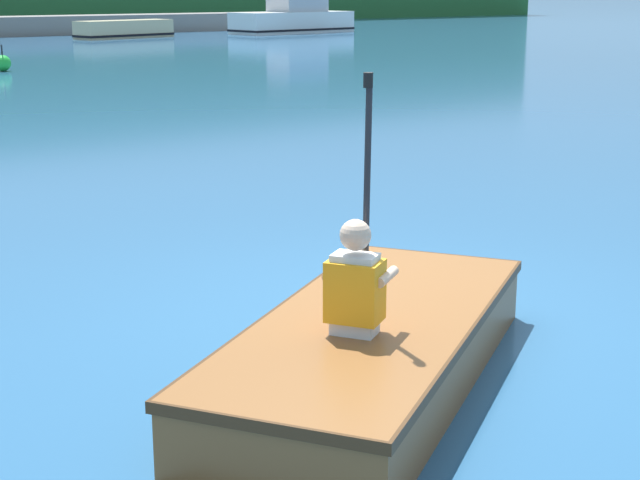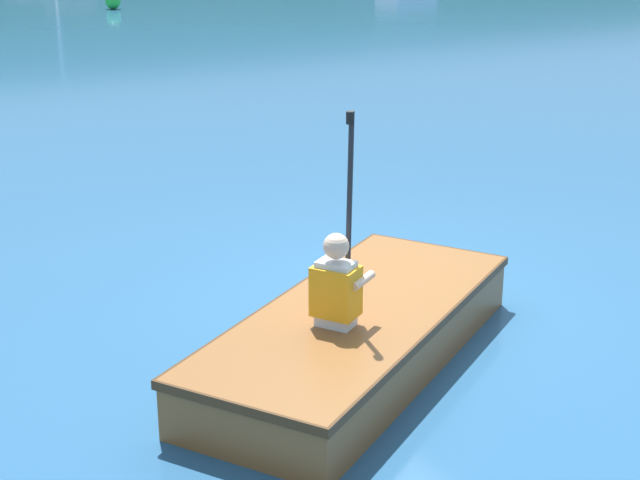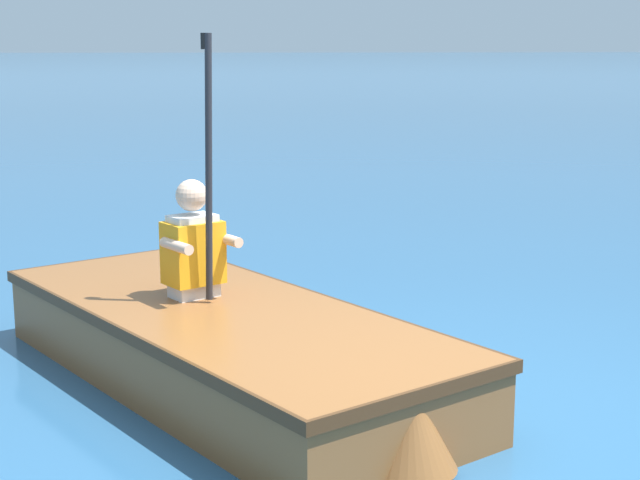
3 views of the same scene
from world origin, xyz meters
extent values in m
plane|color=#28567F|center=(0.00, 0.00, 0.00)|extent=(300.00, 300.00, 0.00)
cube|color=brown|center=(-0.80, -0.97, 0.20)|extent=(3.10, 2.54, 0.41)
cube|color=#482C16|center=(-0.80, -0.97, 0.38)|extent=(3.16, 2.59, 0.06)
cube|color=#482C16|center=(-0.80, -0.97, 0.37)|extent=(2.64, 2.15, 0.02)
cone|color=brown|center=(0.39, -0.21, 0.22)|extent=(0.55, 0.55, 0.37)
cube|color=brown|center=(-0.99, -1.09, 0.36)|extent=(0.71, 1.00, 0.03)
cube|color=silver|center=(-1.05, -1.13, 0.63)|extent=(0.26, 0.29, 0.45)
cube|color=orange|center=(-1.05, -1.13, 0.65)|extent=(0.33, 0.36, 0.34)
sphere|color=beige|center=(-1.05, -1.13, 0.96)|extent=(0.17, 0.17, 0.17)
cylinder|color=beige|center=(-0.90, -1.20, 0.72)|extent=(0.25, 0.19, 0.06)
cylinder|color=beige|center=(-1.06, -0.95, 0.72)|extent=(0.25, 0.19, 0.06)
cylinder|color=#232328|center=(-0.90, -1.03, 1.11)|extent=(0.09, 0.08, 1.37)
cylinder|color=black|center=(-0.90, -1.03, 1.76)|extent=(0.05, 0.05, 0.08)
camera|label=1|loc=(-4.18, -5.07, 2.23)|focal=55.00mm
camera|label=2|loc=(-4.01, -6.21, 3.06)|focal=55.00mm
camera|label=3|loc=(4.10, -0.91, 1.76)|focal=55.00mm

